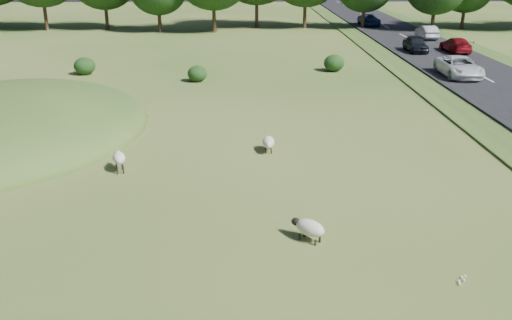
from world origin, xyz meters
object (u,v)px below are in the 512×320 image
at_px(sheep_1, 309,228).
at_px(car_5, 352,0).
at_px(car_0, 459,67).
at_px(car_4, 456,45).
at_px(car_2, 416,44).
at_px(sheep_2, 119,158).
at_px(car_6, 427,32).
at_px(car_3, 369,20).
at_px(sheep_3, 268,142).

height_order(sheep_1, car_5, car_5).
distance_m(car_0, car_4, 12.02).
bearing_deg(sheep_1, car_2, -68.88).
height_order(sheep_2, car_6, car_6).
xyz_separation_m(car_0, car_2, (0.00, 11.73, -0.03)).
relative_size(car_0, car_3, 1.09).
bearing_deg(car_0, sheep_3, -132.59).
height_order(sheep_2, car_3, car_3).
xyz_separation_m(car_0, car_4, (3.80, 11.41, -0.07)).
bearing_deg(car_5, car_6, 90.00).
height_order(car_2, car_5, car_5).
bearing_deg(sheep_3, car_5, 167.33).
bearing_deg(car_0, car_3, 90.00).
relative_size(sheep_3, car_6, 0.30).
bearing_deg(car_6, car_2, 66.75).
bearing_deg(car_5, car_3, 83.58).
distance_m(car_2, car_3, 21.49).
relative_size(car_4, car_6, 1.08).
bearing_deg(sheep_3, sheep_1, 6.33).
distance_m(sheep_2, car_3, 57.02).
bearing_deg(car_2, car_5, 86.07).
xyz_separation_m(sheep_1, car_4, (18.22, 37.44, 0.45)).
bearing_deg(car_2, sheep_2, -125.56).
relative_size(sheep_1, car_5, 0.24).
distance_m(car_0, car_2, 11.73).
height_order(sheep_3, car_0, car_0).
xyz_separation_m(sheep_1, sheep_3, (-0.99, 9.27, -0.01)).
relative_size(car_0, car_2, 1.28).
xyz_separation_m(car_2, car_3, (0.00, 21.49, -0.03)).
height_order(car_2, car_6, car_6).
bearing_deg(sheep_2, sheep_3, -85.35).
bearing_deg(car_6, sheep_3, 62.78).
height_order(sheep_2, car_0, car_0).
height_order(sheep_2, car_2, car_2).
height_order(sheep_3, car_5, car_5).
relative_size(sheep_1, sheep_2, 0.97).
relative_size(sheep_1, car_0, 0.23).
bearing_deg(sheep_1, sheep_2, 1.11).
relative_size(sheep_1, sheep_3, 0.97).
height_order(sheep_2, sheep_3, sheep_2).
distance_m(sheep_1, car_3, 60.99).
relative_size(sheep_1, car_4, 0.27).
relative_size(sheep_2, car_0, 0.24).
height_order(sheep_3, car_2, car_2).
height_order(car_4, car_6, car_6).
bearing_deg(car_6, car_4, 90.00).
relative_size(sheep_2, sheep_3, 1.00).
distance_m(sheep_2, sheep_3, 7.24).
distance_m(sheep_1, sheep_3, 9.33).
bearing_deg(sheep_2, car_2, -51.46).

